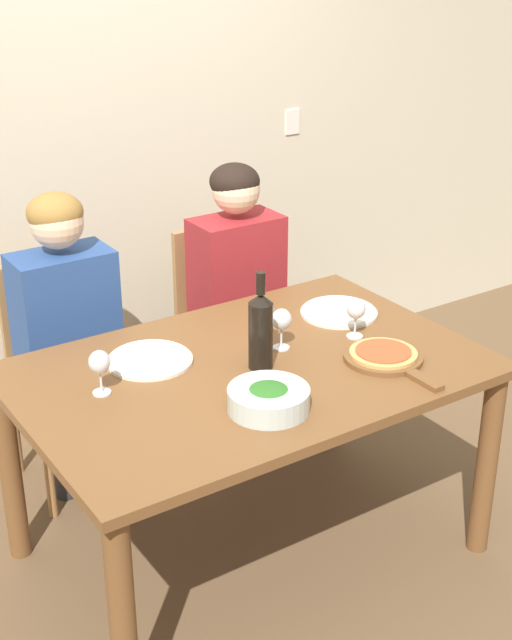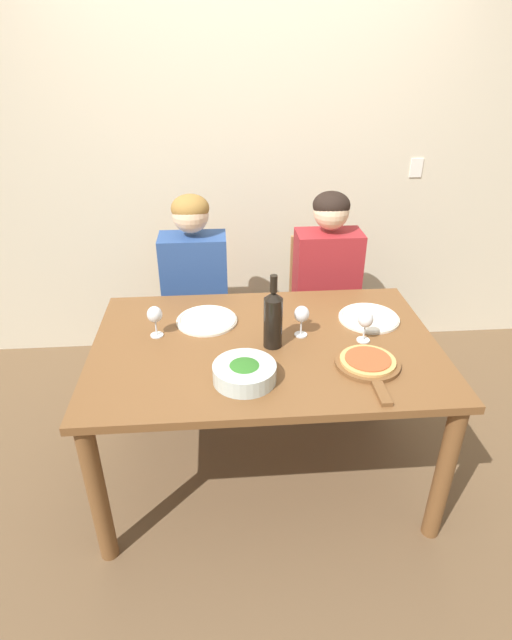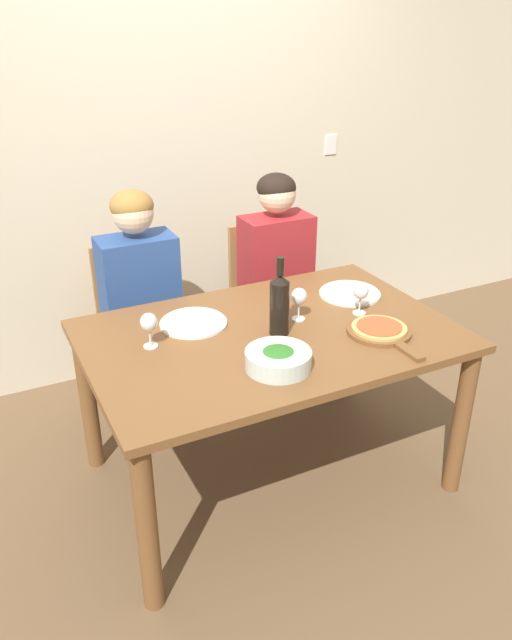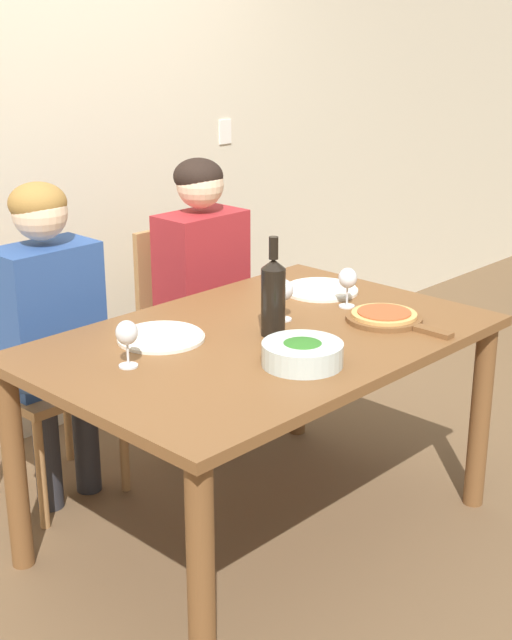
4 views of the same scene
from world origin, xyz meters
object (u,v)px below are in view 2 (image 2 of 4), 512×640
object	(u,v)px
chair_left	(197,308)
wine_glass_right	(365,321)
broccoli_bowl	(245,372)
wine_glass_left	(155,316)
pizza_on_board	(368,363)
wine_glass_centre	(302,315)
wine_bottle	(273,318)
chair_right	(321,304)
dinner_plate_left	(207,320)
dinner_plate_right	(369,318)
person_man	(327,275)
person_woman	(195,280)

from	to	relation	value
chair_left	wine_glass_right	size ratio (longest dim) A/B	6.08
chair_left	broccoli_bowl	world-z (taller)	chair_left
chair_left	wine_glass_left	bearing A→B (deg)	-101.35
pizza_on_board	wine_glass_left	bearing A→B (deg)	160.40
broccoli_bowl	wine_glass_right	distance (m)	0.62
broccoli_bowl	wine_glass_centre	size ratio (longest dim) A/B	1.70
broccoli_bowl	pizza_on_board	bearing A→B (deg)	6.16
wine_bottle	wine_glass_centre	world-z (taller)	wine_bottle
chair_left	chair_right	bearing A→B (deg)	0.00
dinner_plate_left	wine_glass_left	size ratio (longest dim) A/B	1.96
wine_bottle	dinner_plate_right	xyz separation A→B (m)	(0.50, 0.20, -0.13)
chair_left	wine_glass_left	world-z (taller)	wine_glass_left
broccoli_bowl	wine_glass_left	bearing A→B (deg)	135.47
dinner_plate_left	broccoli_bowl	bearing A→B (deg)	-72.48
wine_bottle	dinner_plate_left	distance (m)	0.40
chair_right	wine_bottle	world-z (taller)	wine_bottle
person_man	dinner_plate_left	xyz separation A→B (m)	(-0.71, -0.54, 0.03)
person_woman	pizza_on_board	size ratio (longest dim) A/B	3.00
dinner_plate_left	pizza_on_board	world-z (taller)	pizza_on_board
dinner_plate_left	wine_glass_centre	xyz separation A→B (m)	(0.44, -0.16, 0.10)
person_man	chair_right	bearing A→B (deg)	90.00
person_woman	dinner_plate_right	size ratio (longest dim) A/B	4.20
dinner_plate_left	wine_glass_right	size ratio (longest dim) A/B	1.96
person_man	dinner_plate_left	bearing A→B (deg)	-142.58
chair_left	dinner_plate_left	bearing A→B (deg)	-83.21
wine_glass_right	wine_glass_centre	distance (m)	0.29
person_woman	chair_left	bearing A→B (deg)	90.00
chair_left	chair_right	size ratio (longest dim) A/B	1.00
wine_glass_left	wine_glass_right	size ratio (longest dim) A/B	1.00
person_man	dinner_plate_right	distance (m)	0.58
dinner_plate_left	wine_glass_left	distance (m)	0.27
person_woman	wine_glass_centre	distance (m)	0.88
wine_glass_left	wine_glass_centre	xyz separation A→B (m)	(0.67, -0.05, 0.00)
wine_glass_centre	broccoli_bowl	bearing A→B (deg)	-130.19
person_man	wine_glass_right	xyz separation A→B (m)	(0.01, -0.77, 0.12)
chair_left	broccoli_bowl	distance (m)	1.20
wine_bottle	dinner_plate_left	world-z (taller)	wine_bottle
person_woman	dinner_plate_right	xyz separation A→B (m)	(0.87, -0.58, 0.03)
person_woman	dinner_plate_right	distance (m)	1.05
chair_right	dinner_plate_left	bearing A→B (deg)	-137.40
person_man	wine_glass_left	distance (m)	1.15
dinner_plate_right	broccoli_bowl	bearing A→B (deg)	-144.45
dinner_plate_left	pizza_on_board	bearing A→B (deg)	-32.78
person_woman	wine_bottle	distance (m)	0.88
person_woman	broccoli_bowl	bearing A→B (deg)	-77.30
chair_left	wine_bottle	xyz separation A→B (m)	(0.37, -0.89, 0.41)
pizza_on_board	wine_glass_centre	bearing A→B (deg)	131.22
chair_left	wine_bottle	bearing A→B (deg)	-67.22
person_man	pizza_on_board	world-z (taller)	person_man
chair_right	dinner_plate_left	world-z (taller)	chair_right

